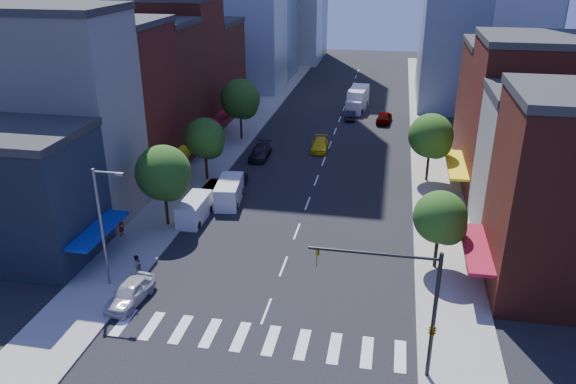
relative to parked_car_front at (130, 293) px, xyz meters
name	(u,v)px	position (x,y,z in m)	size (l,w,h in m)	color
ground	(266,311)	(9.50, 0.74, -0.79)	(220.00, 220.00, 0.00)	black
sidewalk_left	(242,130)	(-3.00, 40.74, -0.71)	(5.00, 120.00, 0.15)	gray
sidewalk_right	(430,141)	(22.00, 40.74, -0.71)	(5.00, 120.00, 0.15)	gray
crosswalk	(256,339)	(9.50, -2.26, -0.78)	(19.00, 3.00, 0.01)	silver
bldg_left_0	(13,197)	(-11.50, 4.74, 4.21)	(12.00, 8.00, 10.00)	#2B3648
bldg_left_1	(61,119)	(-11.50, 12.74, 8.21)	(12.00, 8.00, 18.00)	#B3AEA5
bldg_left_2	(109,106)	(-11.50, 21.24, 7.21)	(12.00, 9.00, 16.00)	#5C2015
bldg_left_3	(144,92)	(-11.50, 29.74, 6.71)	(12.00, 8.00, 15.00)	#531E14
bldg_left_4	(171,69)	(-11.50, 38.24, 7.71)	(12.00, 9.00, 17.00)	#5C2015
bldg_left_5	(197,70)	(-11.50, 47.74, 5.71)	(12.00, 10.00, 13.00)	#531E14
bldg_right_1	(557,172)	(30.50, 15.74, 5.21)	(12.00, 8.00, 12.00)	#B3AEA5
bldg_right_2	(537,123)	(30.50, 24.74, 6.71)	(12.00, 10.00, 15.00)	#5C2015
bldg_right_3	(516,107)	(30.50, 34.74, 5.71)	(12.00, 10.00, 13.00)	#531E14
traffic_signal	(424,316)	(19.44, -3.76, 3.37)	(7.24, 2.24, 8.00)	black
streetlight	(103,221)	(-2.31, 1.74, 4.49)	(2.25, 0.25, 9.00)	slate
tree_left_near	(165,175)	(-1.85, 11.66, 4.08)	(4.80, 4.80, 7.30)	black
tree_left_mid	(206,140)	(-1.85, 22.66, 3.74)	(4.20, 4.20, 6.65)	black
tree_left_far	(241,101)	(-1.85, 36.66, 4.41)	(5.00, 5.00, 7.75)	black
tree_right_near	(442,220)	(21.15, 8.66, 3.40)	(4.00, 4.00, 6.20)	black
tree_right_far	(432,138)	(21.15, 26.66, 4.08)	(4.60, 4.60, 7.20)	black
parked_car_front	(130,293)	(0.00, 0.00, 0.00)	(1.86, 4.63, 1.58)	#B9B8BD
parked_car_second	(234,183)	(1.54, 20.63, -0.05)	(1.56, 4.48, 1.48)	black
parked_car_third	(212,191)	(0.00, 18.38, -0.05)	(2.44, 5.29, 1.47)	#999999
parked_car_rear	(260,152)	(2.00, 30.48, -0.05)	(2.08, 5.10, 1.48)	black
cargo_van_near	(194,210)	(0.00, 13.14, 0.23)	(2.00, 4.86, 2.07)	silver
cargo_van_far	(229,192)	(2.01, 17.44, 0.32)	(2.73, 5.50, 2.25)	silver
taxi	(320,145)	(8.50, 34.62, -0.11)	(1.91, 4.70, 1.37)	yellow
traffic_car_oncoming	(350,115)	(11.00, 48.94, -0.12)	(1.42, 4.07, 1.34)	black
traffic_car_far	(384,117)	(15.84, 48.19, 0.03)	(1.93, 4.80, 1.64)	#999999
box_truck	(358,100)	(11.56, 54.58, 0.75)	(3.07, 8.24, 3.25)	silver
pedestrian_near	(121,227)	(-5.00, 8.90, 0.16)	(0.58, 0.38, 1.60)	#999999
pedestrian_far	(137,265)	(-1.00, 3.25, 0.17)	(0.79, 0.61, 1.62)	#999999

